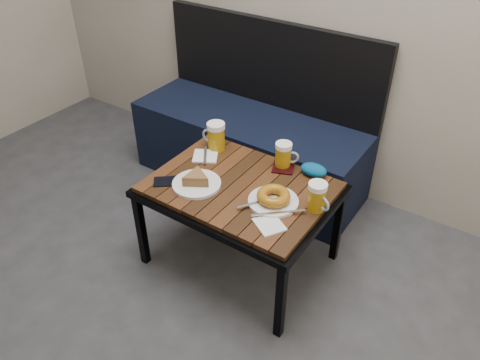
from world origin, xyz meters
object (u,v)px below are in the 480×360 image
Objects in this scene: plate_pie at (196,181)px; passport_burgundy at (284,166)px; bench at (251,142)px; beer_mug_centre at (284,155)px; beer_mug_right at (317,197)px; plate_bagel at (273,198)px; cafe_table at (240,193)px; beer_mug_left at (216,136)px; knit_pouch at (314,170)px; passport_navy at (165,181)px.

plate_pie is 1.60× the size of passport_burgundy.
bench is 0.63m from beer_mug_centre.
beer_mug_centre is 0.98× the size of beer_mug_right.
beer_mug_right is at bearing -66.33° from beer_mug_centre.
beer_mug_centre reaches higher than plate_bagel.
beer_mug_left is (-0.28, 0.19, 0.12)m from cafe_table.
knit_pouch is (0.24, 0.26, 0.07)m from cafe_table.
beer_mug_left is 0.52m from plate_bagel.
knit_pouch is at bearing 80.65° from plate_bagel.
plate_bagel is at bearing -8.23° from cafe_table.
passport_burgundy reaches higher than cafe_table.
knit_pouch is (0.52, 0.07, -0.05)m from beer_mug_left.
plate_bagel is at bearing -135.63° from beer_mug_right.
plate_bagel is (0.19, -0.03, 0.07)m from cafe_table.
bench is 0.51m from beer_mug_left.
plate_pie reaches higher than passport_navy.
plate_pie is at bearing -76.18° from bench.
cafe_table is (0.34, -0.62, 0.16)m from bench.
passport_navy is (-0.30, -0.17, 0.05)m from cafe_table.
bench is 10.82× the size of beer_mug_right.
passport_navy is at bearing -163.60° from plate_bagel.
cafe_table is 0.35m from passport_navy.
passport_navy is at bearing -86.74° from bench.
beer_mug_centre is 0.57× the size of plate_pie.
knit_pouch is at bearing -24.12° from beer_mug_centre.
beer_mug_right is at bearing 21.62° from plate_bagel.
plate_bagel is at bearing 154.00° from beer_mug_left.
beer_mug_right is 0.49× the size of plate_bagel.
plate_bagel reaches higher than passport_navy.
bench is at bearing 143.77° from passport_navy.
plate_bagel is 2.06× the size of knit_pouch.
beer_mug_left is at bearing 110.61° from plate_pie.
passport_burgundy is (0.25, 0.36, -0.02)m from plate_pie.
plate_bagel is 0.51m from passport_navy.
passport_burgundy is (-0.27, 0.20, -0.06)m from beer_mug_right.
beer_mug_centre is at bearing -174.22° from knit_pouch.
beer_mug_right reaches higher than knit_pouch.
bench reaches higher than beer_mug_centre.
beer_mug_centre reaches higher than cafe_table.
beer_mug_left is 1.36× the size of passport_navy.
passport_burgundy is at bearing -41.30° from bench.
passport_navy is (-0.66, -0.21, -0.06)m from beer_mug_right.
cafe_table is 6.65× the size of beer_mug_centre.
beer_mug_centre is at bearing -41.48° from bench.
cafe_table is 0.38m from beer_mug_right.
beer_mug_right is 0.55m from plate_pie.
beer_mug_left reaches higher than plate_pie.
plate_bagel is at bearing -50.60° from bench.
beer_mug_right is 0.25m from knit_pouch.
plate_pie is at bearing -147.77° from passport_burgundy.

